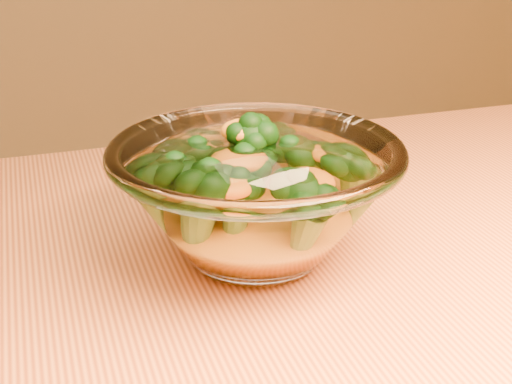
# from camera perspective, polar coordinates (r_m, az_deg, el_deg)

# --- Properties ---
(glass_bowl) EXTENTS (0.23, 0.23, 0.10)m
(glass_bowl) POSITION_cam_1_polar(r_m,az_deg,el_deg) (0.55, -0.00, -0.47)
(glass_bowl) COLOR white
(glass_bowl) RESTS_ON table
(cheese_sauce) EXTENTS (0.13, 0.13, 0.04)m
(cheese_sauce) POSITION_cam_1_polar(r_m,az_deg,el_deg) (0.56, 0.00, -2.46)
(cheese_sauce) COLOR orange
(cheese_sauce) RESTS_ON glass_bowl
(broccoli_heap) EXTENTS (0.18, 0.16, 0.08)m
(broccoli_heap) POSITION_cam_1_polar(r_m,az_deg,el_deg) (0.55, -1.03, 1.12)
(broccoli_heap) COLOR black
(broccoli_heap) RESTS_ON cheese_sauce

